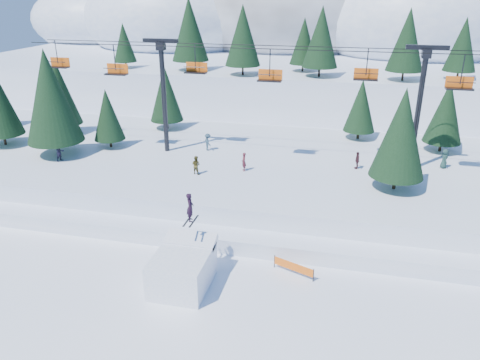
% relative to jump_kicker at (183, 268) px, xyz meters
% --- Properties ---
extents(ground, '(160.00, 160.00, 0.00)m').
position_rel_jump_kicker_xyz_m(ground, '(1.44, -1.08, -1.22)').
color(ground, white).
rests_on(ground, ground).
extents(mid_shelf, '(70.00, 22.00, 2.50)m').
position_rel_jump_kicker_xyz_m(mid_shelf, '(1.44, 16.92, 0.03)').
color(mid_shelf, white).
rests_on(mid_shelf, ground).
extents(berm, '(70.00, 6.00, 1.10)m').
position_rel_jump_kicker_xyz_m(berm, '(1.44, 6.92, -0.67)').
color(berm, white).
rests_on(berm, ground).
extents(mountain_ridge, '(119.00, 60.00, 26.46)m').
position_rel_jump_kicker_xyz_m(mountain_ridge, '(-3.65, 72.28, 8.42)').
color(mountain_ridge, white).
rests_on(mountain_ridge, ground).
extents(jump_kicker, '(3.24, 4.43, 5.49)m').
position_rel_jump_kicker_xyz_m(jump_kicker, '(0.00, 0.00, 0.00)').
color(jump_kicker, white).
rests_on(jump_kicker, ground).
extents(chairlift, '(46.22, 3.21, 10.28)m').
position_rel_jump_kicker_xyz_m(chairlift, '(2.21, 16.96, 8.10)').
color(chairlift, black).
rests_on(chairlift, mid_shelf).
extents(conifer_stand, '(61.96, 16.47, 9.80)m').
position_rel_jump_kicker_xyz_m(conifer_stand, '(3.38, 17.29, 5.84)').
color(conifer_stand, black).
rests_on(conifer_stand, mid_shelf).
extents(distant_skiers, '(33.79, 6.95, 1.67)m').
position_rel_jump_kicker_xyz_m(distant_skiers, '(0.19, 15.52, 2.08)').
color(distant_skiers, '#571F27').
rests_on(distant_skiers, mid_shelf).
extents(banner_near, '(2.66, 1.11, 0.90)m').
position_rel_jump_kicker_xyz_m(banner_near, '(6.39, 2.67, -0.68)').
color(banner_near, black).
rests_on(banner_near, ground).
extents(banner_far, '(2.76, 0.80, 0.90)m').
position_rel_jump_kicker_xyz_m(banner_far, '(10.11, 4.42, -0.68)').
color(banner_far, black).
rests_on(banner_far, ground).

